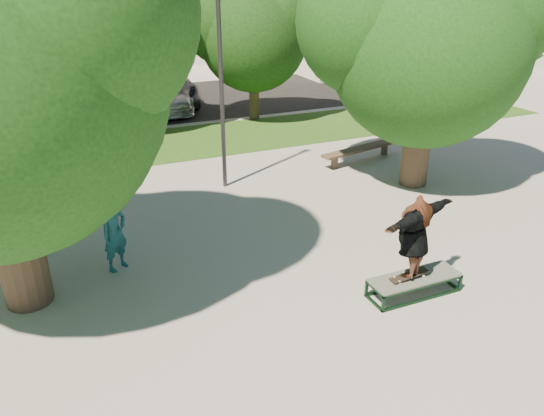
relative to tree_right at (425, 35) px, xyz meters
name	(u,v)px	position (x,y,z in m)	size (l,w,h in m)	color
ground	(259,279)	(-5.92, -3.08, -4.09)	(120.00, 120.00, 0.00)	gray
grass_strip	(184,142)	(-4.92, 6.42, -4.08)	(30.00, 4.00, 0.02)	#174513
asphalt_strip	(125,106)	(-5.92, 12.92, -4.09)	(40.00, 8.00, 0.01)	black
tree_right	(425,35)	(0.00, 0.00, 0.00)	(6.24, 5.33, 6.51)	#38281E
bg_tree_mid	(100,20)	(-6.99, 8.99, -0.08)	(5.76, 4.92, 6.24)	#38281E
bg_tree_right	(251,30)	(-1.48, 8.48, -0.60)	(5.04, 4.31, 5.43)	#38281E
lamppost	(221,74)	(-4.92, 1.92, -0.94)	(0.25, 0.15, 6.11)	#2D2D30
grind_box	(414,285)	(-3.42, -4.74, -3.90)	(1.80, 0.60, 0.38)	black
skater_rig	(414,236)	(-3.56, -4.74, -2.83)	(2.06, 1.16, 1.70)	white
bystander	(114,233)	(-8.42, -1.53, -3.27)	(0.60, 0.39, 1.64)	#164E55
bench	(361,150)	(-0.24, 2.20, -3.70)	(3.05, 1.06, 0.47)	#4E3C2E
car_silver_a	(41,107)	(-9.42, 10.84, -3.37)	(1.71, 4.25, 1.45)	#BABBBF
car_dark	(0,99)	(-10.92, 13.22, -3.40)	(1.47, 4.21, 1.39)	black
car_grey	(163,85)	(-4.16, 12.75, -3.29)	(2.68, 5.82, 1.62)	slate
car_silver_b	(164,93)	(-4.37, 11.64, -3.39)	(1.98, 4.87, 1.41)	silver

